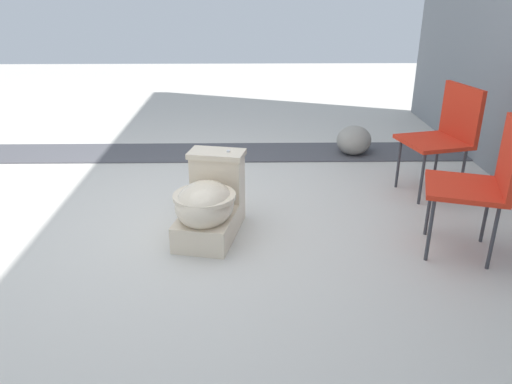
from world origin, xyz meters
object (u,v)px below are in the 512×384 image
(folding_chair_middle, at_px, (486,175))
(folding_chair_left, at_px, (447,129))
(toilet, at_px, (209,204))
(boulder_near, at_px, (354,140))

(folding_chair_middle, bearing_deg, folding_chair_left, -79.93)
(toilet, xyz_separation_m, folding_chair_left, (-0.69, 1.75, 0.29))
(folding_chair_middle, bearing_deg, toilet, 8.39)
(toilet, xyz_separation_m, boulder_near, (-1.63, 1.26, -0.08))
(folding_chair_left, height_order, boulder_near, folding_chair_left)
(folding_chair_middle, bearing_deg, boulder_near, -61.64)
(folding_chair_left, bearing_deg, toilet, 8.07)
(toilet, relative_size, folding_chair_middle, 0.83)
(folding_chair_middle, distance_m, boulder_near, 1.97)
(toilet, xyz_separation_m, folding_chair_middle, (0.27, 1.62, 0.29))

